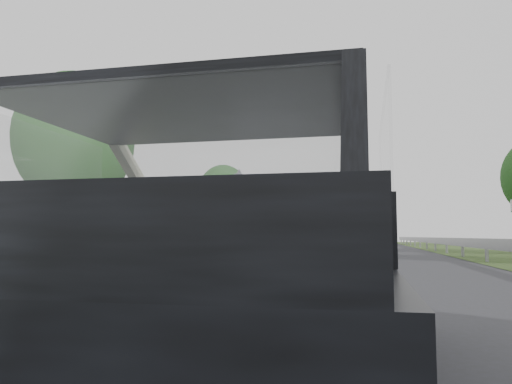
% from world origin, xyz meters
% --- Properties ---
extents(ground, '(140.00, 140.00, 0.00)m').
position_xyz_m(ground, '(0.00, 0.00, 0.00)').
color(ground, '#35353B').
rests_on(ground, ground).
extents(subject_car, '(1.80, 4.00, 1.45)m').
position_xyz_m(subject_car, '(0.00, 0.00, 0.72)').
color(subject_car, black).
rests_on(subject_car, ground).
extents(dashboard, '(1.58, 0.45, 0.30)m').
position_xyz_m(dashboard, '(0.00, 0.62, 0.85)').
color(dashboard, black).
rests_on(dashboard, subject_car).
extents(driver_seat, '(0.50, 0.72, 0.42)m').
position_xyz_m(driver_seat, '(-0.40, -0.29, 0.88)').
color(driver_seat, black).
rests_on(driver_seat, subject_car).
extents(passenger_seat, '(0.50, 0.72, 0.42)m').
position_xyz_m(passenger_seat, '(0.40, -0.29, 0.88)').
color(passenger_seat, black).
rests_on(passenger_seat, subject_car).
extents(steering_wheel, '(0.36, 0.36, 0.04)m').
position_xyz_m(steering_wheel, '(-0.40, 0.33, 0.92)').
color(steering_wheel, black).
rests_on(steering_wheel, dashboard).
extents(cat, '(0.62, 0.33, 0.27)m').
position_xyz_m(cat, '(0.20, 0.65, 1.09)').
color(cat, slate).
rests_on(cat, dashboard).
extents(other_car, '(2.03, 4.26, 1.35)m').
position_xyz_m(other_car, '(-0.34, 16.80, 0.68)').
color(other_car, '#999EA8').
rests_on(other_car, ground).
extents(tree_5, '(6.28, 6.28, 7.60)m').
position_xyz_m(tree_5, '(-11.29, 16.02, 3.80)').
color(tree_5, '#235720').
rests_on(tree_5, ground).
extents(tree_6, '(4.82, 4.82, 6.29)m').
position_xyz_m(tree_6, '(-10.30, 35.15, 3.15)').
color(tree_6, '#235720').
rests_on(tree_6, ground).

